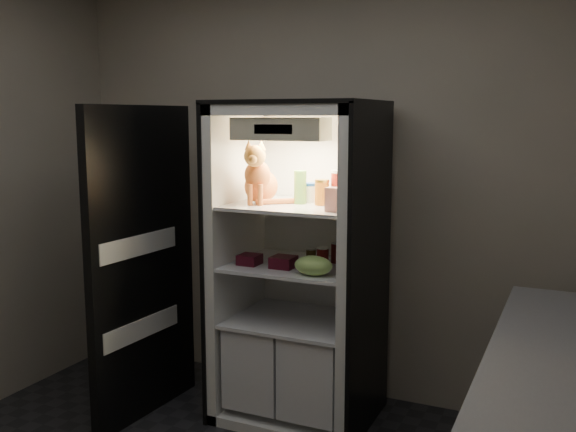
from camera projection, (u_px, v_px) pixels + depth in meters
name	position (u px, v px, depth m)	size (l,w,h in m)	color
room_shell	(155.00, 161.00, 2.43)	(3.60, 3.60, 3.60)	white
refrigerator	(300.00, 286.00, 3.80)	(0.90, 0.72, 1.88)	white
fridge_door	(142.00, 266.00, 3.78)	(0.12, 0.87, 1.85)	black
tabby_cat	(259.00, 179.00, 3.68)	(0.33, 0.36, 0.37)	#C34B19
parmesan_shaker	(300.00, 187.00, 3.66)	(0.07, 0.07, 0.19)	green
mayo_tub	(311.00, 193.00, 3.73)	(0.08, 0.08, 0.11)	white
salsa_jar	(322.00, 192.00, 3.61)	(0.08, 0.08, 0.15)	maroon
pepper_jar	(341.00, 187.00, 3.63)	(0.12, 0.12, 0.20)	#A01E15
cream_carton	(334.00, 199.00, 3.37)	(0.07, 0.07, 0.13)	beige
soda_can_a	(336.00, 253.00, 3.74)	(0.06, 0.06, 0.12)	black
soda_can_b	(345.00, 257.00, 3.60)	(0.07, 0.07, 0.13)	black
soda_can_c	(323.00, 259.00, 3.56)	(0.07, 0.07, 0.13)	black
condiment_jar	(311.00, 255.00, 3.77)	(0.06, 0.06, 0.08)	#503A17
grape_bag	(313.00, 265.00, 3.45)	(0.21, 0.15, 0.11)	#9CCE60
berry_box_left	(250.00, 259.00, 3.70)	(0.12, 0.12, 0.06)	#480C19
berry_box_right	(283.00, 262.00, 3.62)	(0.13, 0.13, 0.06)	#480C19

